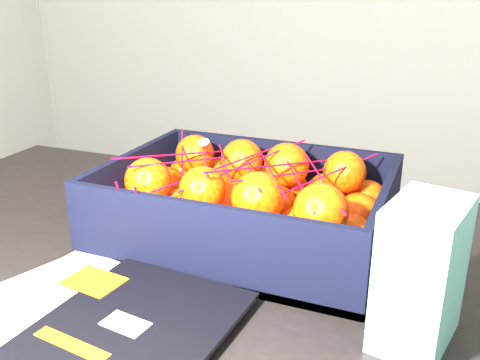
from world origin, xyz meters
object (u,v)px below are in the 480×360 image
at_px(table, 170,310).
at_px(produce_crate, 247,217).
at_px(retail_carton, 421,274).
at_px(magazine_stack, 70,322).

distance_m(table, produce_crate, 0.19).
height_order(table, retail_carton, retail_carton).
relative_size(produce_crate, retail_carton, 2.56).
xyz_separation_m(table, magazine_stack, (-0.01, -0.21, 0.11)).
xyz_separation_m(magazine_stack, retail_carton, (0.38, 0.14, 0.08)).
height_order(table, produce_crate, produce_crate).
height_order(magazine_stack, retail_carton, retail_carton).
distance_m(table, magazine_stack, 0.23).
xyz_separation_m(table, produce_crate, (0.09, 0.10, 0.14)).
distance_m(produce_crate, retail_carton, 0.33).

